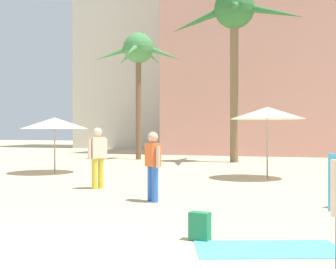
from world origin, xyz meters
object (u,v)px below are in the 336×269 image
at_px(cafe_umbrella_3, 267,113).
at_px(palm_tree_far_left, 234,19).
at_px(palm_tree_left, 138,54).
at_px(backpack, 200,227).
at_px(beach_towel, 269,249).
at_px(person_mid_center, 98,155).
at_px(cafe_umbrella_0, 55,123).
at_px(person_near_left, 153,164).

bearing_deg(cafe_umbrella_3, palm_tree_far_left, 106.94).
bearing_deg(palm_tree_left, backpack, -66.07).
height_order(beach_towel, person_mid_center, person_mid_center).
xyz_separation_m(cafe_umbrella_0, person_near_left, (5.84, -5.33, -1.04)).
distance_m(palm_tree_far_left, palm_tree_left, 5.75).
bearing_deg(palm_tree_left, person_near_left, -67.61).
xyz_separation_m(cafe_umbrella_3, person_mid_center, (-4.31, -4.05, -1.28)).
bearing_deg(beach_towel, person_mid_center, 135.19).
bearing_deg(palm_tree_far_left, cafe_umbrella_3, -73.06).
xyz_separation_m(cafe_umbrella_0, person_mid_center, (3.63, -3.67, -0.97)).
distance_m(cafe_umbrella_0, beach_towel, 12.44).
xyz_separation_m(backpack, person_near_left, (-1.84, 3.15, 0.67)).
relative_size(palm_tree_far_left, beach_towel, 4.52).
xyz_separation_m(backpack, person_mid_center, (-4.05, 4.80, 0.73)).
distance_m(beach_towel, backpack, 1.05).
relative_size(palm_tree_far_left, cafe_umbrella_0, 3.48).
height_order(palm_tree_far_left, palm_tree_left, palm_tree_far_left).
bearing_deg(cafe_umbrella_3, palm_tree_left, 133.84).
distance_m(palm_tree_left, backpack, 19.44).
relative_size(beach_towel, person_mid_center, 1.16).
xyz_separation_m(palm_tree_far_left, cafe_umbrella_3, (2.27, -7.45, -5.15)).
xyz_separation_m(cafe_umbrella_3, backpack, (-0.27, -8.85, -2.01)).
xyz_separation_m(palm_tree_left, cafe_umbrella_0, (-0.14, -8.49, -4.05)).
relative_size(palm_tree_left, cafe_umbrella_0, 2.79).
bearing_deg(person_mid_center, palm_tree_left, 140.10).
distance_m(palm_tree_far_left, person_near_left, 14.66).
height_order(cafe_umbrella_3, beach_towel, cafe_umbrella_3).
xyz_separation_m(palm_tree_left, person_near_left, (5.69, -13.82, -5.08)).
height_order(cafe_umbrella_0, person_mid_center, cafe_umbrella_0).
distance_m(person_near_left, person_mid_center, 2.76).
bearing_deg(palm_tree_far_left, backpack, -82.99).
relative_size(palm_tree_far_left, cafe_umbrella_3, 3.57).
relative_size(cafe_umbrella_0, beach_towel, 1.30).
bearing_deg(cafe_umbrella_0, person_mid_center, -45.35).
bearing_deg(cafe_umbrella_0, beach_towel, -45.04).
relative_size(palm_tree_left, person_mid_center, 4.19).
distance_m(palm_tree_left, cafe_umbrella_0, 9.41).
bearing_deg(palm_tree_left, beach_towel, -63.58).
bearing_deg(backpack, palm_tree_left, 33.40).
bearing_deg(person_mid_center, beach_towel, -10.70).
bearing_deg(cafe_umbrella_0, palm_tree_left, 89.03).
xyz_separation_m(palm_tree_far_left, person_near_left, (0.16, -13.14, -6.49)).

